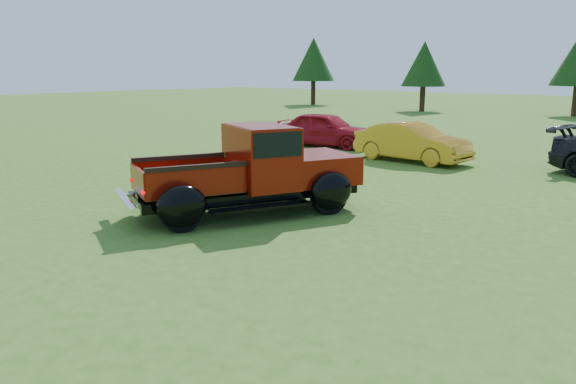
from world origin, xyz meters
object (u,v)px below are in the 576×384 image
object	(u,v)px
tree_far_west	(313,60)
show_car_yellow	(412,142)
pickup_truck	(261,171)
show_car_red	(326,129)
tree_west	(424,64)

from	to	relation	value
tree_far_west	show_car_yellow	distance (m)	28.64
pickup_truck	show_car_red	xyz separation A→B (m)	(-4.69, 8.60, -0.18)
tree_far_west	show_car_red	distance (m)	25.16
show_car_red	tree_west	bearing A→B (deg)	7.10
tree_west	show_car_red	xyz separation A→B (m)	(5.50, -18.61, -2.49)
tree_far_west	show_car_yellow	world-z (taller)	tree_far_west
tree_west	pickup_truck	world-z (taller)	tree_west
pickup_truck	show_car_red	distance (m)	9.79
tree_west	show_car_yellow	xyz separation A→B (m)	(9.55, -19.72, -2.52)
tree_west	show_car_red	size ratio (longest dim) A/B	1.26
pickup_truck	show_car_red	bearing A→B (deg)	143.49
show_car_red	show_car_yellow	world-z (taller)	show_car_red
pickup_truck	show_car_red	world-z (taller)	pickup_truck
tree_far_west	tree_west	bearing A→B (deg)	-5.71
show_car_red	show_car_yellow	distance (m)	4.20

